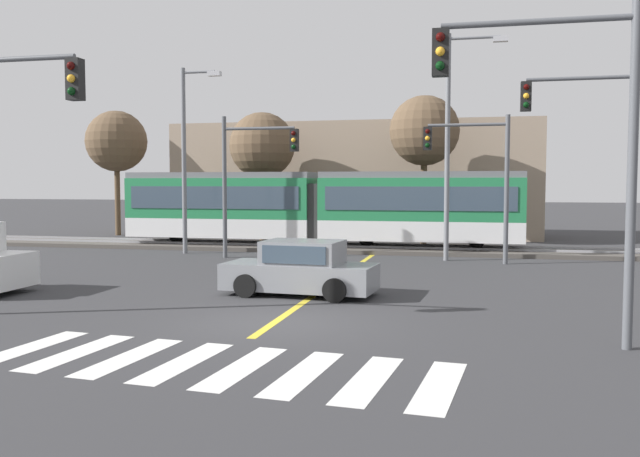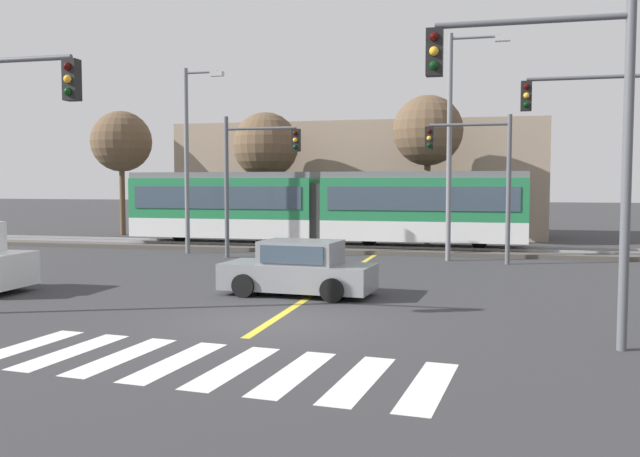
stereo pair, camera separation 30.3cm
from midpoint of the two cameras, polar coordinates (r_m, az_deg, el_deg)
The scene contains 25 objects.
ground_plane at distance 15.34m, azimuth -3.57°, elevation -7.83°, with size 200.00×200.00×0.00m, color #333335.
track_bed at distance 31.22m, azimuth 5.49°, elevation -1.70°, with size 120.00×4.00×0.18m, color #4C4742.
rail_near at distance 30.50m, azimuth 5.29°, elevation -1.57°, with size 120.00×0.08×0.10m, color #939399.
rail_far at distance 31.92m, azimuth 5.68°, elevation -1.33°, with size 120.00×0.08×0.10m, color #939399.
light_rail_tram at distance 31.63m, azimuth 0.38°, elevation 1.94°, with size 18.50×2.64×3.43m.
crosswalk_stripe_0 at distance 14.13m, azimuth -23.11°, elevation -9.14°, with size 0.56×2.80×0.01m, color silver.
crosswalk_stripe_1 at distance 13.43m, azimuth -19.57°, elevation -9.73°, with size 0.56×2.80×0.01m, color silver.
crosswalk_stripe_2 at distance 12.79m, azimuth -15.64°, elevation -10.33°, with size 0.56×2.80×0.01m, color silver.
crosswalk_stripe_3 at distance 12.21m, azimuth -11.31°, elevation -10.93°, with size 0.56×2.80×0.01m, color silver.
crosswalk_stripe_4 at distance 11.71m, azimuth -6.56°, elevation -11.53°, with size 0.56×2.80×0.01m, color silver.
crosswalk_stripe_5 at distance 11.30m, azimuth -1.40°, elevation -12.08°, with size 0.56×2.80×0.01m, color silver.
crosswalk_stripe_6 at distance 10.98m, azimuth 4.12°, elevation -12.56°, with size 0.56×2.80×0.01m, color silver.
crosswalk_stripe_7 at distance 10.77m, azimuth 9.94°, elevation -12.95°, with size 0.56×2.80×0.01m, color silver.
lane_centre_line at distance 21.40m, azimuth 1.55°, elevation -4.48°, with size 0.20×16.12×0.01m, color gold.
sedan_crossing at distance 18.78m, azimuth -1.37°, elevation -3.50°, with size 4.32×2.15×1.52m.
traffic_light_mid_right at distance 22.26m, azimuth 24.09°, elevation 6.89°, with size 4.25×0.38×6.58m.
traffic_light_far_right at distance 26.69m, azimuth 13.57°, elevation 5.18°, with size 3.25×0.38×5.69m.
traffic_light_far_left at distance 27.95m, azimuth -5.50°, elevation 5.26°, with size 3.25×0.38×5.83m.
traffic_light_near_right at distance 13.53m, azimuth 20.05°, elevation 8.64°, with size 3.75×0.38×6.45m.
street_lamp_west at distance 30.34m, azimuth -10.61°, elevation 6.57°, with size 1.85×0.28×8.09m.
street_lamp_centre at distance 27.45m, azimuth 11.61°, elevation 7.90°, with size 2.35×0.28×8.95m.
bare_tree_far_west at distance 42.01m, azimuth -16.19°, elevation 7.02°, with size 3.58×3.58×7.35m.
bare_tree_west at distance 36.46m, azimuth -4.35°, elevation 6.95°, with size 3.51×3.51×6.86m.
bare_tree_east at distance 34.50m, azimuth 9.32°, elevation 8.09°, with size 3.50×3.50×7.47m.
building_backdrop_far at distance 40.72m, azimuth 3.56°, elevation 4.12°, with size 21.23×6.00×6.58m, color gray.
Camera 2 is at (4.65, -14.29, 3.11)m, focal length 38.00 mm.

